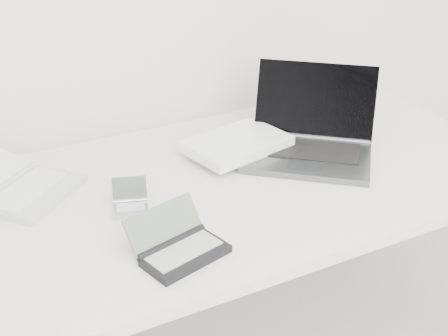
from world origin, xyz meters
name	(u,v)px	position (x,y,z in m)	size (l,w,h in m)	color
desk	(227,195)	(0.00, 1.55, 0.68)	(1.60, 0.80, 0.73)	white
laptop_large	(281,142)	(0.21, 1.62, 0.77)	(0.57, 0.47, 0.22)	#5A5C60
netbook_open_white	(18,187)	(-0.50, 1.73, 0.75)	(0.39, 0.39, 0.06)	silver
pda_silver	(130,204)	(-0.27, 1.53, 0.74)	(0.11, 0.12, 0.06)	silver
palmtop_charcoal	(179,247)	(-0.25, 1.30, 0.75)	(0.21, 0.19, 0.09)	black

